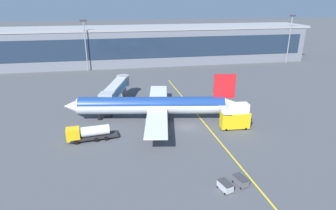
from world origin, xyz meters
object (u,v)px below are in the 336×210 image
catering_lift (236,117)px  baggage_cart_1 (241,181)px  fuel_tanker (89,133)px  baggage_cart_0 (225,186)px  main_airliner (153,105)px

catering_lift → baggage_cart_1: bearing=-110.2°
fuel_tanker → baggage_cart_1: (26.06, -21.11, -0.96)m
baggage_cart_0 → baggage_cart_1: same height
baggage_cart_0 → baggage_cart_1: bearing=16.1°
main_airliner → baggage_cart_0: 31.80m
main_airliner → baggage_cart_0: bearing=-75.9°
main_airliner → baggage_cart_1: main_airliner is taller
fuel_tanker → catering_lift: catering_lift is taller
main_airliner → baggage_cart_0: main_airliner is taller
fuel_tanker → baggage_cart_0: (22.98, -21.99, -0.96)m
main_airliner → baggage_cart_1: (10.79, -29.80, -3.16)m
fuel_tanker → baggage_cart_1: fuel_tanker is taller
catering_lift → fuel_tanker: bearing=180.0°
main_airliner → baggage_cart_1: size_ratio=15.04×
fuel_tanker → baggage_cart_0: bearing=-43.7°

